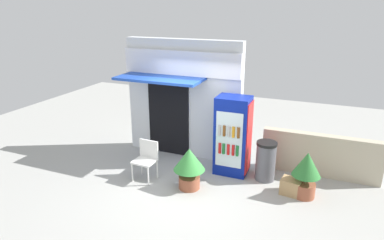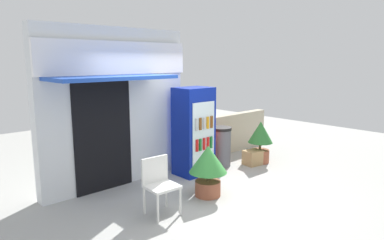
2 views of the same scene
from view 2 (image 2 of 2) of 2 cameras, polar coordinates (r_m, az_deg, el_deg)
ground at (r=6.02m, az=1.70°, el=-12.93°), size 16.00×16.00×0.00m
storefront_building at (r=6.43m, az=-12.75°, el=2.50°), size 2.97×1.15×2.94m
drink_cooler at (r=6.98m, az=0.35°, el=-1.90°), size 0.76×0.63×1.81m
plastic_chair at (r=5.31m, az=-5.60°, el=-10.20°), size 0.49×0.46×0.88m
potted_plant_near_shop at (r=5.92m, az=2.74°, el=-7.62°), size 0.66×0.66×0.90m
potted_plant_curbside at (r=7.96m, az=11.44°, el=-3.06°), size 0.57×0.57×0.97m
trash_bin at (r=7.59m, az=4.92°, el=-4.50°), size 0.45×0.45×0.89m
stone_boundary_wall at (r=8.80m, az=6.55°, el=-2.20°), size 2.56×0.22×0.98m
cardboard_box at (r=7.86m, az=10.22°, el=-6.24°), size 0.44×0.38×0.33m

